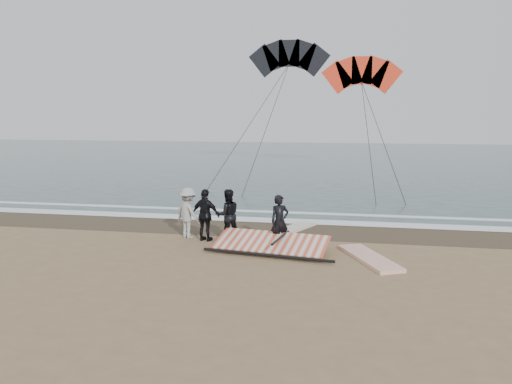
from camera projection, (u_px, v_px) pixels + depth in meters
ground at (273, 267)px, 13.77m from camera, size 120.00×120.00×0.00m
sea at (326, 160)px, 45.82m from camera, size 120.00×54.00×0.02m
wet_sand at (291, 230)px, 18.14m from camera, size 120.00×2.80×0.01m
foam_near at (295, 221)px, 19.49m from camera, size 120.00×0.90×0.01m
foam_far at (299, 213)px, 21.14m from camera, size 120.00×0.45×0.01m
man_main at (280, 221)px, 15.73m from camera, size 0.72×0.65×1.66m
board_white at (369, 258)px, 14.42m from camera, size 1.85×2.82×0.11m
board_cream at (293, 229)px, 18.11m from camera, size 1.58×2.43×0.10m
trio_cluster at (205, 214)px, 16.66m from camera, size 2.56×1.20×1.74m
sail_rig at (269, 244)px, 15.41m from camera, size 3.98×2.20×0.49m
kite_red at (362, 77)px, 36.27m from camera, size 6.30×7.53×16.19m
kite_dark at (289, 61)px, 38.07m from camera, size 6.87×7.42×16.61m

